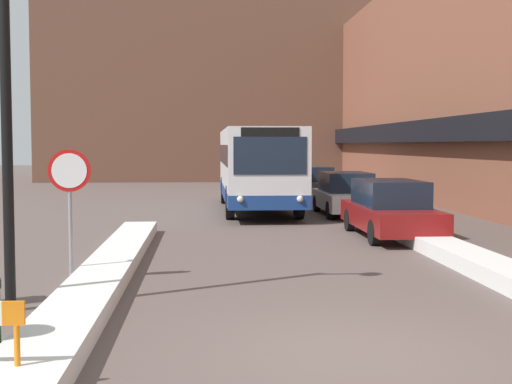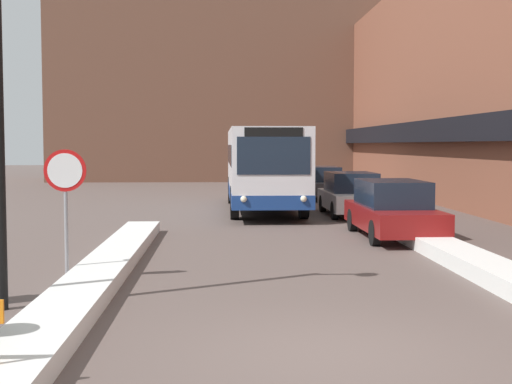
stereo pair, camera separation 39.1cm
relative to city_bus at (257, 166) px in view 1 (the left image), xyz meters
The scene contains 11 objects.
ground_plane 18.75m from the city_bus, 90.69° to the right, with size 160.00×160.00×0.00m, color brown.
building_row_right 11.66m from the city_bus, 28.65° to the left, with size 5.50×60.00×10.45m.
building_backdrop_far 25.21m from the city_bus, 90.53° to the left, with size 26.00×8.00×15.52m.
snow_bank_left 15.40m from the city_bus, 104.46° to the right, with size 0.90×16.78×0.29m.
snow_bank_right 14.48m from the city_bus, 76.44° to the right, with size 0.90×10.84×0.32m.
city_bus is the anchor object (origin of this frame).
parked_car_front 8.72m from the city_bus, 69.93° to the right, with size 1.81×4.82×1.53m.
parked_car_middle 3.76m from the city_bus, 35.22° to the right, with size 1.82×4.47×1.51m.
parked_car_back 6.57m from the city_bus, 62.78° to the left, with size 1.93×4.68×1.48m.
stop_sign 14.65m from the city_bus, 107.55° to the right, with size 0.76×0.08×2.40m.
street_lamp 16.93m from the city_bus, 106.00° to the right, with size 1.46×0.36×6.30m.
Camera 1 is at (-1.79, -8.22, 2.48)m, focal length 50.00 mm.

